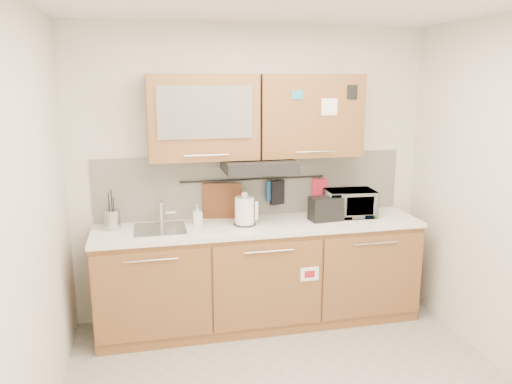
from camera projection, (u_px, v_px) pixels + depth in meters
name	position (u px, v px, depth m)	size (l,w,h in m)	color
wall_back	(253.00, 174.00, 4.51)	(3.20, 3.20, 0.00)	silver
wall_left	(26.00, 235.00, 2.74)	(3.00, 3.00, 0.00)	silver
base_cabinet	(260.00, 279.00, 4.41)	(2.80, 0.64, 0.88)	#9B6937
countertop	(260.00, 226.00, 4.30)	(2.82, 0.62, 0.04)	white
backsplash	(253.00, 185.00, 4.52)	(2.80, 0.02, 0.56)	silver
upper_cabinets	(256.00, 116.00, 4.22)	(1.82, 0.37, 0.70)	#9B6937
range_hood	(259.00, 165.00, 4.24)	(0.60, 0.46, 0.10)	black
sink	(160.00, 229.00, 4.13)	(0.42, 0.40, 0.26)	silver
utensil_rail	(254.00, 179.00, 4.47)	(0.02, 0.02, 1.30)	black
utensil_crock	(113.00, 219.00, 4.12)	(0.17, 0.17, 0.33)	#ACABB0
kettle	(245.00, 212.00, 4.24)	(0.22, 0.22, 0.29)	white
toaster	(326.00, 208.00, 4.38)	(0.29, 0.19, 0.21)	black
microwave	(350.00, 203.00, 4.51)	(0.43, 0.29, 0.24)	#999999
soap_bottle	(197.00, 215.00, 4.26)	(0.08, 0.08, 0.17)	#999999
cutting_board	(222.00, 207.00, 4.44)	(0.35, 0.03, 0.43)	brown
oven_mitt	(272.00, 191.00, 4.51)	(0.11, 0.03, 0.18)	#205293
dark_pouch	(277.00, 193.00, 4.53)	(0.14, 0.04, 0.22)	black
pot_holder	(319.00, 187.00, 4.61)	(0.13, 0.02, 0.16)	red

